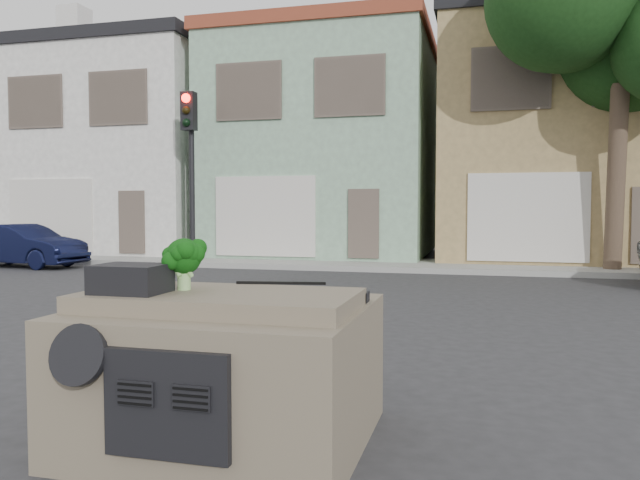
% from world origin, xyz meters
% --- Properties ---
extents(ground_plane, '(120.00, 120.00, 0.00)m').
position_xyz_m(ground_plane, '(0.00, 0.00, 0.00)').
color(ground_plane, '#303033').
rests_on(ground_plane, ground).
extents(sidewalk, '(40.00, 3.00, 0.15)m').
position_xyz_m(sidewalk, '(0.00, 10.50, 0.07)').
color(sidewalk, gray).
rests_on(sidewalk, ground).
extents(townhouse_white, '(7.20, 8.20, 7.55)m').
position_xyz_m(townhouse_white, '(-11.00, 14.50, 3.77)').
color(townhouse_white, silver).
rests_on(townhouse_white, ground).
extents(townhouse_mint, '(7.20, 8.20, 7.55)m').
position_xyz_m(townhouse_mint, '(-3.50, 14.50, 3.77)').
color(townhouse_mint, '#88AD8F').
rests_on(townhouse_mint, ground).
extents(townhouse_tan, '(7.20, 8.20, 7.55)m').
position_xyz_m(townhouse_tan, '(4.00, 14.50, 3.77)').
color(townhouse_tan, '#A18755').
rests_on(townhouse_tan, ground).
extents(navy_sedan, '(3.85, 1.65, 1.23)m').
position_xyz_m(navy_sedan, '(-11.02, 7.95, 0.00)').
color(navy_sedan, black).
rests_on(navy_sedan, ground).
extents(traffic_signal, '(0.40, 0.40, 5.10)m').
position_xyz_m(traffic_signal, '(-6.50, 9.50, 2.55)').
color(traffic_signal, black).
rests_on(traffic_signal, ground).
extents(tree_near, '(4.40, 4.00, 8.50)m').
position_xyz_m(tree_near, '(5.00, 9.80, 4.25)').
color(tree_near, '#153612').
rests_on(tree_near, ground).
extents(car_dashboard, '(2.00, 1.80, 1.12)m').
position_xyz_m(car_dashboard, '(0.00, -3.00, 0.56)').
color(car_dashboard, '#6E624F').
rests_on(car_dashboard, ground).
extents(instrument_hump, '(0.48, 0.38, 0.20)m').
position_xyz_m(instrument_hump, '(-0.58, -3.35, 1.22)').
color(instrument_hump, black).
rests_on(instrument_hump, car_dashboard).
extents(wiper_arm, '(0.69, 0.15, 0.02)m').
position_xyz_m(wiper_arm, '(0.28, -2.62, 1.13)').
color(wiper_arm, black).
rests_on(wiper_arm, car_dashboard).
extents(broccoli, '(0.44, 0.44, 0.38)m').
position_xyz_m(broccoli, '(-0.30, -3.11, 1.31)').
color(broccoli, '#0A360A').
rests_on(broccoli, car_dashboard).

